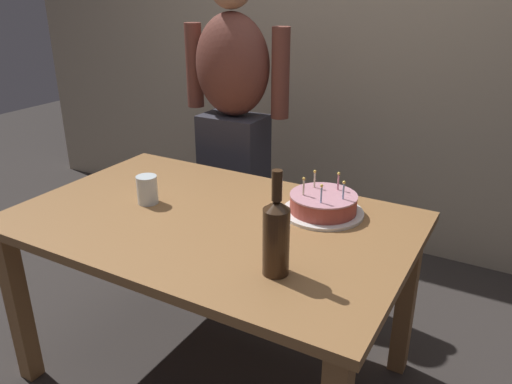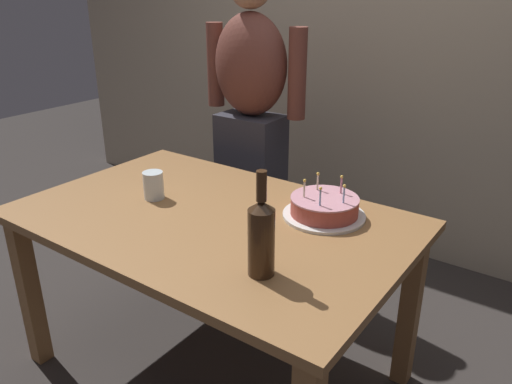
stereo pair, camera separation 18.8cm
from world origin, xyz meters
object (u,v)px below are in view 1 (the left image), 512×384
birthday_cake (323,205)px  water_glass_near (147,190)px  wine_bottle (276,235)px  person_man_bearded (233,124)px

birthday_cake → water_glass_near: (-0.66, -0.25, 0.02)m
birthday_cake → wine_bottle: size_ratio=0.94×
birthday_cake → water_glass_near: 0.70m
birthday_cake → wine_bottle: wine_bottle is taller
water_glass_near → wine_bottle: bearing=-17.6°
person_man_bearded → wine_bottle: bearing=127.6°
person_man_bearded → water_glass_near: bearing=96.1°
wine_bottle → person_man_bearded: (-0.78, 1.02, 0.00)m
person_man_bearded → birthday_cake: bearing=143.8°
water_glass_near → person_man_bearded: 0.80m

